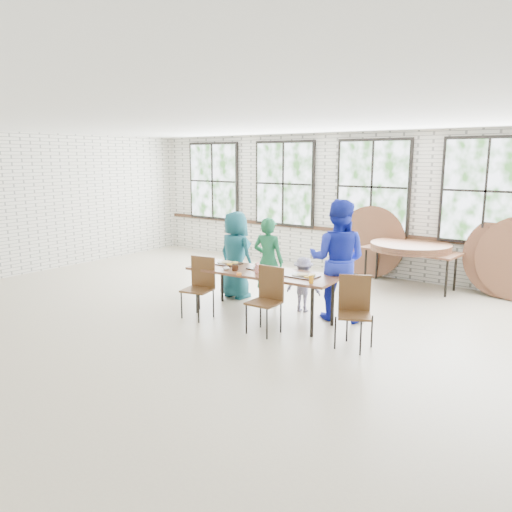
{
  "coord_description": "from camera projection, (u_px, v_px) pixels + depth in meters",
  "views": [
    {
      "loc": [
        4.3,
        -5.35,
        2.46
      ],
      "look_at": [
        0.0,
        0.4,
        1.05
      ],
      "focal_mm": 35.0,
      "sensor_mm": 36.0,
      "label": 1
    }
  ],
  "objects": [
    {
      "name": "room",
      "position": [
        372.0,
        189.0,
        10.34
      ],
      "size": [
        12.0,
        12.0,
        12.0
      ],
      "color": "beige",
      "rests_on": "ground"
    },
    {
      "name": "dining_table",
      "position": [
        262.0,
        274.0,
        7.73
      ],
      "size": [
        2.46,
        1.0,
        0.74
      ],
      "rotation": [
        0.0,
        0.0,
        0.09
      ],
      "color": "brown",
      "rests_on": "ground"
    },
    {
      "name": "chair_near_left",
      "position": [
        200.0,
        282.0,
        7.8
      ],
      "size": [
        0.5,
        0.49,
        0.95
      ],
      "rotation": [
        0.0,
        0.0,
        0.22
      ],
      "color": "#52341B",
      "rests_on": "ground"
    },
    {
      "name": "chair_near_right",
      "position": [
        268.0,
        294.0,
        7.11
      ],
      "size": [
        0.43,
        0.42,
        0.95
      ],
      "rotation": [
        0.0,
        0.0,
        0.03
      ],
      "color": "#52341B",
      "rests_on": "ground"
    },
    {
      "name": "chair_spare",
      "position": [
        354.0,
        305.0,
        6.56
      ],
      "size": [
        0.56,
        0.55,
        0.95
      ],
      "rotation": [
        0.0,
        0.0,
        0.47
      ],
      "color": "#52341B",
      "rests_on": "ground"
    },
    {
      "name": "adult_teal",
      "position": [
        236.0,
        255.0,
        8.85
      ],
      "size": [
        0.82,
        0.59,
        1.55
      ],
      "primitive_type": "imported",
      "rotation": [
        0.0,
        0.0,
        3.01
      ],
      "color": "#195962",
      "rests_on": "ground"
    },
    {
      "name": "adult_green",
      "position": [
        268.0,
        261.0,
        8.44
      ],
      "size": [
        0.6,
        0.44,
        1.5
      ],
      "primitive_type": "imported",
      "rotation": [
        0.0,
        0.0,
        3.3
      ],
      "color": "#1A643C",
      "rests_on": "ground"
    },
    {
      "name": "toddler",
      "position": [
        303.0,
        284.0,
        8.08
      ],
      "size": [
        0.63,
        0.43,
        0.9
      ],
      "primitive_type": "imported",
      "rotation": [
        0.0,
        0.0,
        3.32
      ],
      "color": "#1D1440",
      "rests_on": "ground"
    },
    {
      "name": "adult_blue",
      "position": [
        337.0,
        260.0,
        7.64
      ],
      "size": [
        1.06,
        0.92,
        1.86
      ],
      "primitive_type": "imported",
      "rotation": [
        0.0,
        0.0,
        3.42
      ],
      "color": "#1A29B8",
      "rests_on": "ground"
    },
    {
      "name": "storage_table",
      "position": [
        410.0,
        253.0,
        9.53
      ],
      "size": [
        1.86,
        0.91,
        0.74
      ],
      "rotation": [
        0.0,
        0.0,
        -0.09
      ],
      "color": "brown",
      "rests_on": "ground"
    },
    {
      "name": "tabletop_clutter",
      "position": [
        264.0,
        271.0,
        7.65
      ],
      "size": [
        2.03,
        0.6,
        0.11
      ],
      "color": "black",
      "rests_on": "dining_table"
    },
    {
      "name": "round_tops_stacked",
      "position": [
        411.0,
        247.0,
        9.51
      ],
      "size": [
        1.5,
        1.5,
        0.13
      ],
      "color": "brown",
      "rests_on": "storage_table"
    },
    {
      "name": "round_tops_leaning",
      "position": [
        460.0,
        252.0,
        9.3
      ],
      "size": [
        4.34,
        0.44,
        1.5
      ],
      "color": "brown",
      "rests_on": "ground"
    }
  ]
}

